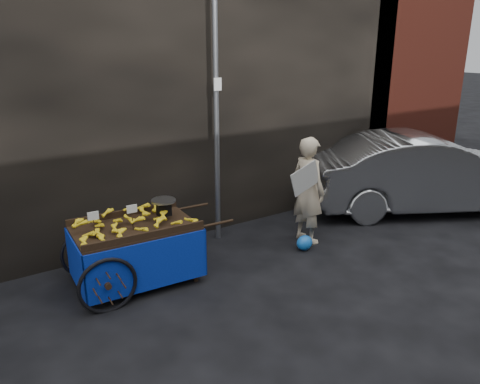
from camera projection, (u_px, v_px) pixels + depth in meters
ground at (249, 274)px, 6.29m from camera, size 80.00×80.00×0.00m
building_wall at (180, 72)px, 7.78m from camera, size 13.50×2.00×5.00m
street_pole at (216, 111)px, 6.85m from camera, size 0.12×0.10×4.00m
banana_cart at (131, 233)px, 5.88m from camera, size 2.12×1.10×1.13m
vendor at (308, 190)px, 7.11m from camera, size 0.77×0.62×1.65m
plastic_bag at (304, 243)px, 6.99m from camera, size 0.26×0.21×0.23m
parked_car at (425, 173)px, 8.50m from camera, size 4.45×3.32×1.40m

